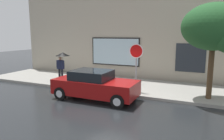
% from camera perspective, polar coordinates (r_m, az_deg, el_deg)
% --- Properties ---
extents(ground_plane, '(60.00, 60.00, 0.00)m').
position_cam_1_polar(ground_plane, '(10.22, -0.81, -8.46)').
color(ground_plane, black).
extents(sidewalk, '(20.00, 4.00, 0.15)m').
position_cam_1_polar(sidewalk, '(12.87, 4.85, -4.32)').
color(sidewalk, gray).
rests_on(sidewalk, ground).
extents(building_facade, '(20.00, 0.67, 7.00)m').
position_cam_1_polar(building_facade, '(14.88, 8.24, 10.72)').
color(building_facade, '#B2A893').
rests_on(building_facade, ground).
extents(parked_car, '(4.13, 1.80, 1.43)m').
position_cam_1_polar(parked_car, '(10.41, -4.69, -4.10)').
color(parked_car, maroon).
rests_on(parked_car, ground).
extents(fire_hydrant, '(0.30, 0.44, 0.71)m').
position_cam_1_polar(fire_hydrant, '(12.96, -5.89, -2.34)').
color(fire_hydrant, red).
rests_on(fire_hydrant, sidewalk).
extents(pedestrian_with_umbrella, '(0.90, 0.90, 1.88)m').
position_cam_1_polar(pedestrian_with_umbrella, '(13.90, -13.37, 2.94)').
color(pedestrian_with_umbrella, black).
rests_on(pedestrian_with_umbrella, sidewalk).
extents(street_tree, '(2.88, 2.45, 4.44)m').
position_cam_1_polar(street_tree, '(10.68, 26.50, 9.95)').
color(street_tree, '#4C3823').
rests_on(street_tree, sidewalk).
extents(stop_sign, '(0.76, 0.10, 2.53)m').
position_cam_1_polar(stop_sign, '(11.21, 6.54, 3.25)').
color(stop_sign, gray).
rests_on(stop_sign, sidewalk).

